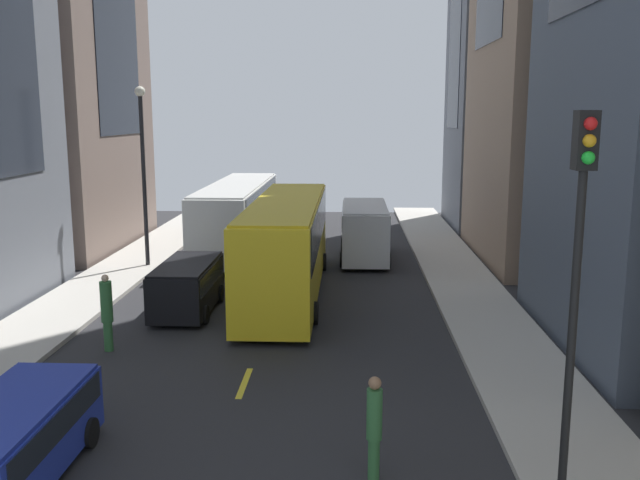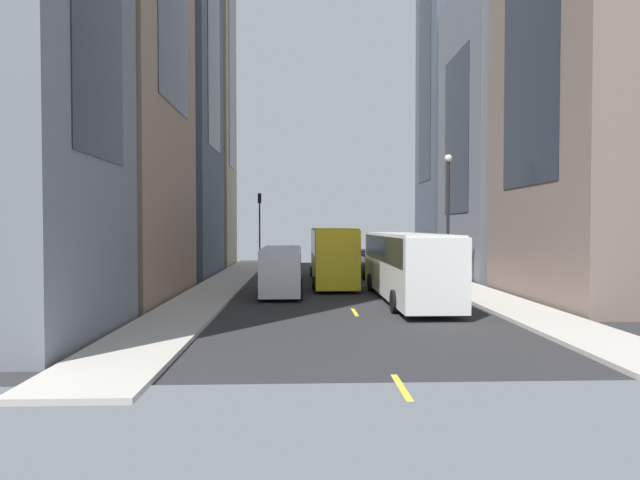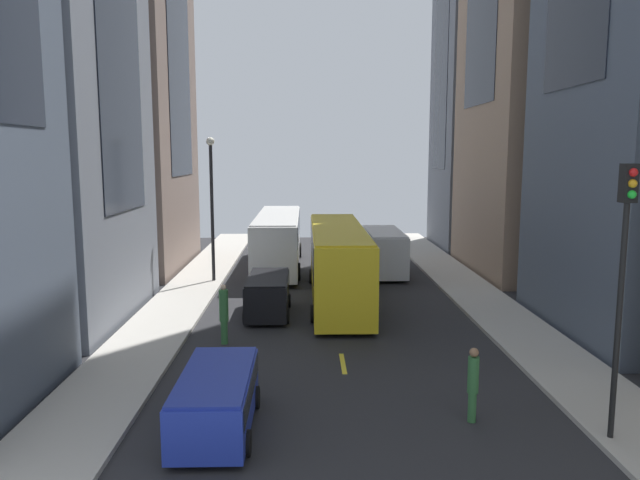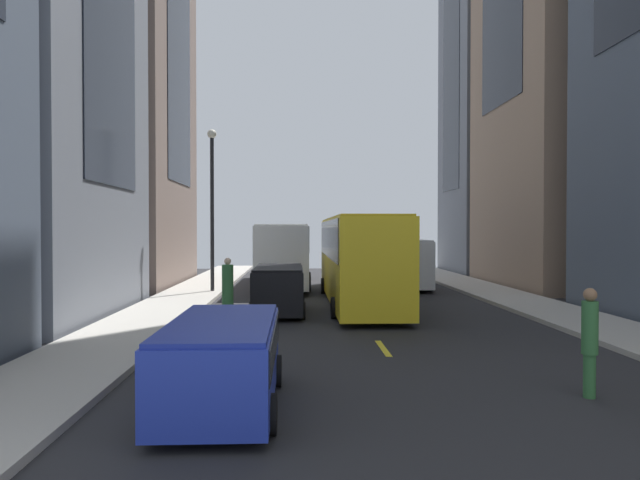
{
  "view_description": "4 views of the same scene",
  "coord_description": "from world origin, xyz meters",
  "px_view_note": "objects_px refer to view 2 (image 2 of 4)",
  "views": [
    {
      "loc": [
        2.63,
        -26.91,
        6.74
      ],
      "look_at": [
        1.37,
        2.35,
        1.36
      ],
      "focal_mm": 38.55,
      "sensor_mm": 36.0,
      "label": 1
    },
    {
      "loc": [
        2.3,
        32.86,
        3.7
      ],
      "look_at": [
        1.23,
        2.93,
        2.93
      ],
      "focal_mm": 29.37,
      "sensor_mm": 36.0,
      "label": 2
    },
    {
      "loc": [
        -1.25,
        -29.96,
        7.0
      ],
      "look_at": [
        -0.49,
        1.16,
        2.56
      ],
      "focal_mm": 33.74,
      "sensor_mm": 36.0,
      "label": 3
    },
    {
      "loc": [
        -2.26,
        -25.31,
        3.09
      ],
      "look_at": [
        -1.04,
        4.06,
        2.57
      ],
      "focal_mm": 32.3,
      "sensor_mm": 36.0,
      "label": 4
    }
  ],
  "objects_px": {
    "pedestrian_waiting_curb": "(385,258)",
    "traffic_light_near_corner": "(260,216)",
    "delivery_van_white": "(282,267)",
    "pedestrian_crossing_near": "(292,255)",
    "streetcar_yellow": "(332,250)",
    "city_bus_white": "(406,260)",
    "car_black_0": "(374,264)",
    "car_blue_1": "(364,257)"
  },
  "relations": [
    {
      "from": "pedestrian_crossing_near",
      "to": "traffic_light_near_corner",
      "type": "relative_size",
      "value": 0.3
    },
    {
      "from": "car_blue_1",
      "to": "traffic_light_near_corner",
      "type": "bearing_deg",
      "value": -5.45
    },
    {
      "from": "city_bus_white",
      "to": "car_blue_1",
      "type": "distance_m",
      "value": 22.29
    },
    {
      "from": "car_blue_1",
      "to": "pedestrian_crossing_near",
      "type": "bearing_deg",
      "value": 2.86
    },
    {
      "from": "city_bus_white",
      "to": "streetcar_yellow",
      "type": "relative_size",
      "value": 0.99
    },
    {
      "from": "streetcar_yellow",
      "to": "pedestrian_crossing_near",
      "type": "bearing_deg",
      "value": -78.15
    },
    {
      "from": "streetcar_yellow",
      "to": "car_blue_1",
      "type": "xyz_separation_m",
      "value": [
        -3.83,
        -13.81,
        -1.22
      ]
    },
    {
      "from": "car_blue_1",
      "to": "car_black_0",
      "type": "bearing_deg",
      "value": 86.73
    },
    {
      "from": "delivery_van_white",
      "to": "pedestrian_crossing_near",
      "type": "height_order",
      "value": "delivery_van_white"
    },
    {
      "from": "pedestrian_waiting_curb",
      "to": "traffic_light_near_corner",
      "type": "relative_size",
      "value": 0.34
    },
    {
      "from": "streetcar_yellow",
      "to": "delivery_van_white",
      "type": "bearing_deg",
      "value": 64.17
    },
    {
      "from": "pedestrian_crossing_near",
      "to": "traffic_light_near_corner",
      "type": "xyz_separation_m",
      "value": [
        3.07,
        -1.26,
        3.61
      ]
    },
    {
      "from": "car_blue_1",
      "to": "traffic_light_near_corner",
      "type": "xyz_separation_m",
      "value": [
        9.73,
        -0.93,
        3.81
      ]
    },
    {
      "from": "delivery_van_white",
      "to": "pedestrian_crossing_near",
      "type": "relative_size",
      "value": 2.93
    },
    {
      "from": "pedestrian_crossing_near",
      "to": "pedestrian_waiting_curb",
      "type": "xyz_separation_m",
      "value": [
        -7.41,
        6.79,
        0.1
      ]
    },
    {
      "from": "car_blue_1",
      "to": "traffic_light_near_corner",
      "type": "height_order",
      "value": "traffic_light_near_corner"
    },
    {
      "from": "streetcar_yellow",
      "to": "traffic_light_near_corner",
      "type": "xyz_separation_m",
      "value": [
        5.9,
        -14.74,
        2.59
      ]
    },
    {
      "from": "delivery_van_white",
      "to": "pedestrian_waiting_curb",
      "type": "relative_size",
      "value": 2.62
    },
    {
      "from": "city_bus_white",
      "to": "car_black_0",
      "type": "xyz_separation_m",
      "value": [
        0.04,
        -11.15,
        -0.98
      ]
    },
    {
      "from": "city_bus_white",
      "to": "pedestrian_crossing_near",
      "type": "distance_m",
      "value": 22.76
    },
    {
      "from": "streetcar_yellow",
      "to": "car_black_0",
      "type": "xyz_separation_m",
      "value": [
        -3.2,
        -2.71,
        -1.1
      ]
    },
    {
      "from": "delivery_van_white",
      "to": "car_blue_1",
      "type": "height_order",
      "value": "delivery_van_white"
    },
    {
      "from": "city_bus_white",
      "to": "pedestrian_crossing_near",
      "type": "relative_size",
      "value": 6.17
    },
    {
      "from": "pedestrian_waiting_curb",
      "to": "traffic_light_near_corner",
      "type": "bearing_deg",
      "value": -121.6
    },
    {
      "from": "car_black_0",
      "to": "car_blue_1",
      "type": "height_order",
      "value": "car_black_0"
    },
    {
      "from": "delivery_van_white",
      "to": "traffic_light_near_corner",
      "type": "height_order",
      "value": "traffic_light_near_corner"
    },
    {
      "from": "car_black_0",
      "to": "car_blue_1",
      "type": "relative_size",
      "value": 1.0
    },
    {
      "from": "car_black_0",
      "to": "pedestrian_waiting_curb",
      "type": "bearing_deg",
      "value": -109.16
    },
    {
      "from": "streetcar_yellow",
      "to": "city_bus_white",
      "type": "bearing_deg",
      "value": 111.01
    },
    {
      "from": "pedestrian_crossing_near",
      "to": "pedestrian_waiting_curb",
      "type": "bearing_deg",
      "value": 179.16
    },
    {
      "from": "car_blue_1",
      "to": "pedestrian_waiting_curb",
      "type": "xyz_separation_m",
      "value": [
        -0.75,
        7.12,
        0.3
      ]
    },
    {
      "from": "city_bus_white",
      "to": "delivery_van_white",
      "type": "height_order",
      "value": "city_bus_white"
    },
    {
      "from": "city_bus_white",
      "to": "car_blue_1",
      "type": "relative_size",
      "value": 2.89
    },
    {
      "from": "car_black_0",
      "to": "pedestrian_crossing_near",
      "type": "bearing_deg",
      "value": -60.78
    },
    {
      "from": "car_black_0",
      "to": "delivery_van_white",
      "type": "bearing_deg",
      "value": 55.28
    },
    {
      "from": "streetcar_yellow",
      "to": "pedestrian_waiting_curb",
      "type": "bearing_deg",
      "value": -124.39
    },
    {
      "from": "city_bus_white",
      "to": "pedestrian_waiting_curb",
      "type": "relative_size",
      "value": 5.51
    },
    {
      "from": "traffic_light_near_corner",
      "to": "car_blue_1",
      "type": "bearing_deg",
      "value": 174.55
    },
    {
      "from": "car_blue_1",
      "to": "pedestrian_waiting_curb",
      "type": "distance_m",
      "value": 7.16
    },
    {
      "from": "city_bus_white",
      "to": "traffic_light_near_corner",
      "type": "xyz_separation_m",
      "value": [
        9.14,
        -23.18,
        2.7
      ]
    },
    {
      "from": "pedestrian_waiting_curb",
      "to": "traffic_light_near_corner",
      "type": "xyz_separation_m",
      "value": [
        10.48,
        -8.05,
        3.51
      ]
    },
    {
      "from": "pedestrian_waiting_curb",
      "to": "city_bus_white",
      "type": "bearing_deg",
      "value": 0.85
    }
  ]
}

